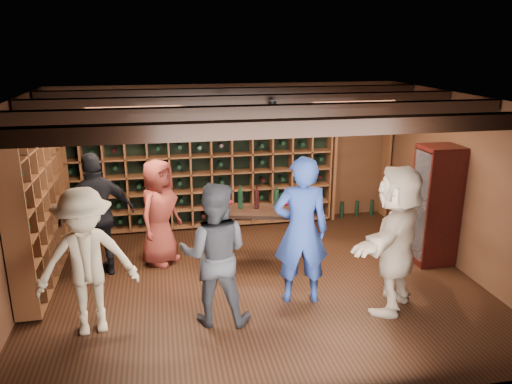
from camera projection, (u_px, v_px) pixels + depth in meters
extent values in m
plane|color=black|center=(256.00, 283.00, 6.87)|extent=(6.00, 6.00, 0.00)
plane|color=#4E2D1B|center=(229.00, 155.00, 8.85)|extent=(6.00, 0.00, 6.00)
plane|color=#4E2D1B|center=(314.00, 285.00, 4.16)|extent=(6.00, 0.00, 6.00)
plane|color=#4E2D1B|center=(10.00, 211.00, 5.96)|extent=(0.00, 5.00, 5.00)
plane|color=#4E2D1B|center=(464.00, 185.00, 7.06)|extent=(0.00, 5.00, 5.00)
plane|color=black|center=(256.00, 100.00, 6.14)|extent=(6.00, 6.00, 0.00)
cube|color=black|center=(289.00, 128.00, 4.66)|extent=(5.90, 0.18, 0.16)
cube|color=black|center=(265.00, 112.00, 5.70)|extent=(5.90, 0.18, 0.16)
cube|color=black|center=(248.00, 101.00, 6.73)|extent=(5.90, 0.18, 0.16)
cube|color=black|center=(235.00, 93.00, 7.76)|extent=(5.90, 0.18, 0.16)
cylinder|color=black|center=(158.00, 112.00, 5.95)|extent=(0.10, 0.10, 0.10)
cylinder|color=black|center=(273.00, 105.00, 6.60)|extent=(0.10, 0.10, 0.10)
cylinder|color=black|center=(372.00, 109.00, 6.15)|extent=(0.10, 0.10, 0.10)
cylinder|color=black|center=(227.00, 99.00, 7.26)|extent=(0.10, 0.10, 0.10)
cube|color=brown|center=(201.00, 164.00, 8.63)|extent=(4.65, 0.30, 2.20)
cube|color=black|center=(201.00, 164.00, 8.63)|extent=(4.56, 0.02, 2.16)
cube|color=brown|center=(41.00, 198.00, 6.79)|extent=(0.30, 2.65, 2.20)
cube|color=black|center=(41.00, 198.00, 6.79)|extent=(0.29, 0.02, 2.16)
cube|color=brown|center=(362.00, 119.00, 8.95)|extent=(1.15, 0.32, 0.04)
cube|color=brown|center=(386.00, 167.00, 9.31)|extent=(0.05, 0.28, 1.85)
cube|color=brown|center=(333.00, 170.00, 9.12)|extent=(0.05, 0.28, 1.85)
cube|color=#9D754E|center=(342.00, 113.00, 8.84)|extent=(0.40, 0.30, 0.20)
cube|color=#9D754E|center=(365.00, 112.00, 8.92)|extent=(0.40, 0.30, 0.20)
cube|color=#9D754E|center=(384.00, 112.00, 8.99)|extent=(0.40, 0.30, 0.20)
cube|color=black|center=(430.00, 258.00, 7.54)|extent=(0.55, 0.50, 0.10)
cube|color=black|center=(436.00, 205.00, 7.29)|extent=(0.55, 0.50, 1.70)
cube|color=white|center=(419.00, 206.00, 7.25)|extent=(0.01, 0.46, 1.60)
cube|color=black|center=(436.00, 205.00, 7.29)|extent=(0.50, 0.44, 0.02)
sphere|color=#59260C|center=(435.00, 198.00, 7.26)|extent=(0.18, 0.18, 0.18)
imported|color=navy|center=(301.00, 231.00, 6.17)|extent=(0.75, 0.55, 1.90)
imported|color=black|center=(215.00, 254.00, 5.73)|extent=(0.96, 0.82, 1.71)
imported|color=maroon|center=(159.00, 212.00, 7.30)|extent=(0.87, 0.92, 1.59)
imported|color=black|center=(97.00, 216.00, 6.88)|extent=(1.13, 0.78, 1.77)
imported|color=gray|center=(87.00, 262.00, 5.52)|extent=(1.19, 0.79, 1.71)
imported|color=tan|center=(396.00, 239.00, 6.00)|extent=(1.56, 1.61, 1.83)
cube|color=black|center=(260.00, 211.00, 7.22)|extent=(1.25, 0.84, 0.05)
cube|color=black|center=(222.00, 244.00, 7.15)|extent=(0.07, 0.07, 0.82)
cube|color=black|center=(295.00, 246.00, 7.08)|extent=(0.07, 0.07, 0.82)
cube|color=black|center=(226.00, 232.00, 7.60)|extent=(0.07, 0.07, 0.82)
cube|color=black|center=(295.00, 233.00, 7.54)|extent=(0.07, 0.07, 0.82)
cylinder|color=black|center=(240.00, 199.00, 7.23)|extent=(0.07, 0.07, 0.28)
cylinder|color=black|center=(257.00, 199.00, 7.22)|extent=(0.07, 0.07, 0.28)
cylinder|color=black|center=(276.00, 200.00, 7.20)|extent=(0.07, 0.07, 0.28)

